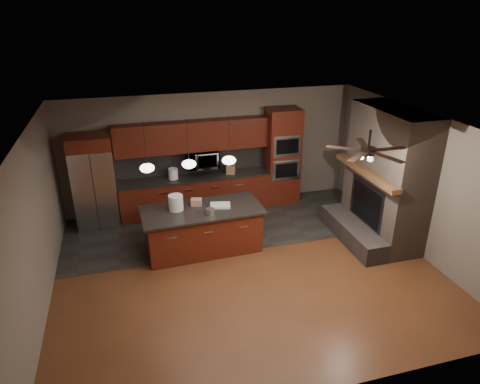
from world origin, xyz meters
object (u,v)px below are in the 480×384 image
object	(u,v)px
oven_tower	(282,157)
microwave	(202,159)
paint_tray	(220,205)
paint_can	(210,211)
counter_box	(231,169)
cardboard_box	(196,202)
white_bucket	(176,203)
refrigerator	(94,182)
kitchen_island	(203,229)
counter_bucket	(173,174)

from	to	relation	value
oven_tower	microwave	size ratio (longest dim) A/B	3.25
oven_tower	microwave	bearing A→B (deg)	178.34
oven_tower	paint_tray	bearing A→B (deg)	-138.35
paint_can	paint_tray	distance (m)	0.39
microwave	counter_box	distance (m)	0.72
cardboard_box	counter_box	distance (m)	1.90
paint_can	paint_tray	bearing A→B (deg)	47.78
oven_tower	white_bucket	size ratio (longest dim) A/B	7.77
refrigerator	cardboard_box	size ratio (longest dim) A/B	9.82
oven_tower	refrigerator	distance (m)	4.42
refrigerator	kitchen_island	xyz separation A→B (m)	(2.06, -1.72, -0.59)
paint_can	cardboard_box	bearing A→B (deg)	111.74
paint_can	counter_bucket	xyz separation A→B (m)	(-0.44, 2.06, 0.05)
microwave	paint_can	world-z (taller)	microwave
microwave	paint_can	xyz separation A→B (m)	(-0.27, -2.11, -0.32)
refrigerator	counter_bucket	xyz separation A→B (m)	(1.74, 0.08, -0.03)
counter_box	cardboard_box	bearing A→B (deg)	-101.30
counter_bucket	paint_can	bearing A→B (deg)	-77.96
oven_tower	paint_can	distance (m)	3.05
kitchen_island	paint_can	world-z (taller)	paint_can
microwave	kitchen_island	bearing A→B (deg)	-101.72
kitchen_island	white_bucket	world-z (taller)	white_bucket
white_bucket	cardboard_box	distance (m)	0.44
oven_tower	kitchen_island	distance (m)	3.05
microwave	refrigerator	distance (m)	2.46
refrigerator	counter_box	distance (m)	3.10
refrigerator	kitchen_island	size ratio (longest dim) A/B	0.87
paint_can	cardboard_box	distance (m)	0.50
microwave	paint_tray	world-z (taller)	microwave
kitchen_island	paint_can	bearing A→B (deg)	-68.43
kitchen_island	counter_bucket	bearing A→B (deg)	97.96
refrigerator	paint_tray	world-z (taller)	refrigerator
microwave	counter_bucket	size ratio (longest dim) A/B	2.90
oven_tower	white_bucket	bearing A→B (deg)	-149.51
oven_tower	refrigerator	bearing A→B (deg)	-179.04
microwave	paint_can	bearing A→B (deg)	-97.24
refrigerator	paint_tray	xyz separation A→B (m)	(2.44, -1.69, -0.11)
refrigerator	counter_bucket	size ratio (longest dim) A/B	8.36
oven_tower	white_bucket	xyz separation A→B (m)	(-2.85, -1.68, -0.12)
cardboard_box	refrigerator	bearing A→B (deg)	157.01
paint_tray	cardboard_box	distance (m)	0.48
paint_can	refrigerator	bearing A→B (deg)	137.77
cardboard_box	microwave	bearing A→B (deg)	88.65
cardboard_box	counter_bucket	xyz separation A→B (m)	(-0.25, 1.59, 0.04)
refrigerator	counter_bucket	bearing A→B (deg)	2.67
paint_tray	counter_bucket	distance (m)	1.91
oven_tower	paint_tray	world-z (taller)	oven_tower
white_bucket	paint_tray	size ratio (longest dim) A/B	0.77
kitchen_island	cardboard_box	world-z (taller)	cardboard_box
counter_bucket	cardboard_box	bearing A→B (deg)	-80.99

